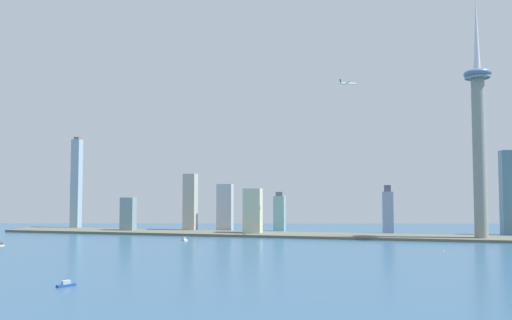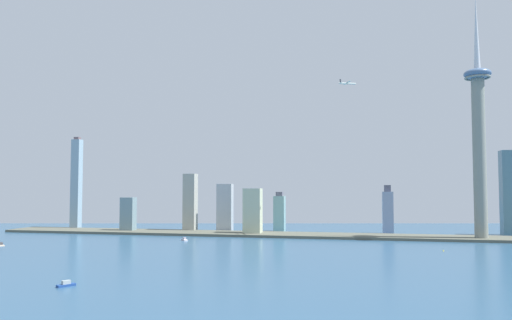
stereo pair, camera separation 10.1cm
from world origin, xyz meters
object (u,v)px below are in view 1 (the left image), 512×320
skyscraper_0 (76,184)px  skyscraper_1 (510,193)px  boat_0 (66,284)px  skyscraper_6 (388,211)px  channel_buoy_0 (443,250)px  skyscraper_5 (253,212)px  boat_1 (0,245)px  skyscraper_7 (279,213)px  observation_tower (479,127)px  skyscraper_8 (190,203)px  airplane (347,83)px  skyscraper_4 (225,208)px  skyscraper_2 (128,215)px  boat_2 (184,239)px

skyscraper_0 → skyscraper_1: 700.77m
skyscraper_0 → boat_0: skyscraper_0 is taller
skyscraper_6 → channel_buoy_0: bearing=-76.2°
skyscraper_5 → channel_buoy_0: 290.78m
boat_1 → skyscraper_7: bearing=79.3°
skyscraper_6 → boat_0: skyscraper_6 is taller
observation_tower → skyscraper_1: bearing=50.8°
skyscraper_8 → airplane: (256.05, -37.75, 178.37)m
boat_0 → airplane: (191.91, 403.24, 224.29)m
skyscraper_1 → skyscraper_5: bearing=-171.1°
skyscraper_0 → boat_1: skyscraper_0 is taller
skyscraper_5 → observation_tower: bearing=-1.6°
skyscraper_4 → boat_1: (-220.69, -243.63, -37.65)m
observation_tower → channel_buoy_0: (-68.58, -128.26, -155.07)m
skyscraper_5 → skyscraper_7: size_ratio=1.09×
skyscraper_0 → skyscraper_1: bearing=2.0°
skyscraper_7 → airplane: 241.78m
skyscraper_7 → airplane: airplane is taller
skyscraper_8 → skyscraper_7: bearing=18.0°
skyscraper_5 → skyscraper_2: bearing=179.2°
skyscraper_2 → skyscraper_7: skyscraper_7 is taller
skyscraper_8 → channel_buoy_0: size_ratio=54.79×
observation_tower → boat_0: (-370.37, -400.65, -154.34)m
skyscraper_6 → skyscraper_7: skyscraper_6 is taller
skyscraper_5 → channel_buoy_0: skyscraper_5 is taller
skyscraper_2 → skyscraper_4: 156.99m
skyscraper_0 → skyscraper_8: 212.32m
skyscraper_2 → skyscraper_5: size_ratio=0.80×
skyscraper_5 → boat_2: (-74.05, -96.03, -33.87)m
skyscraper_0 → skyscraper_6: (524.74, 36.64, -43.81)m
skyscraper_5 → boat_0: bearing=-96.7°
skyscraper_6 → skyscraper_5: bearing=-160.7°
skyscraper_7 → channel_buoy_0: 312.34m
skyscraper_5 → airplane: (144.10, -6.42, 190.33)m
skyscraper_6 → boat_0: (-250.63, -480.59, -33.47)m
skyscraper_0 → channel_buoy_0: 605.95m
boat_1 → channel_buoy_0: (530.88, 63.39, -0.69)m
skyscraper_2 → skyscraper_8: bearing=16.4°
skyscraper_5 → skyscraper_8: size_ratio=0.75×
skyscraper_0 → skyscraper_1: skyscraper_0 is taller
skyscraper_7 → skyscraper_8: 148.64m
boat_1 → skyscraper_8: bearing=91.6°
boat_1 → airplane: (420.99, 194.23, 224.33)m
channel_buoy_0 → skyscraper_4: bearing=149.8°
skyscraper_0 → skyscraper_5: skyscraper_0 is taller
observation_tower → skyscraper_8: size_ratio=3.63×
skyscraper_6 → skyscraper_4: bearing=-173.8°
skyscraper_6 → boat_2: 325.04m
skyscraper_4 → boat_0: 454.28m
skyscraper_6 → boat_1: bearing=-150.5°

